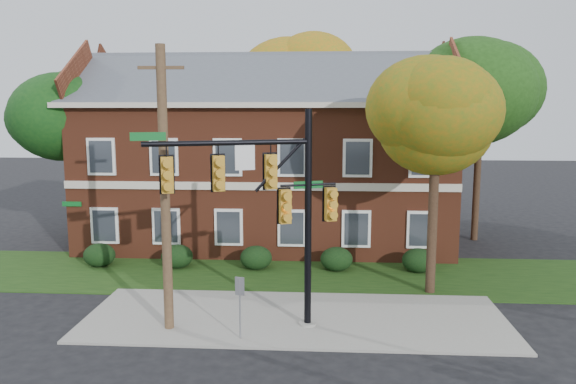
# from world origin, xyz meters

# --- Properties ---
(ground) EXTENTS (120.00, 120.00, 0.00)m
(ground) POSITION_xyz_m (0.00, 0.00, 0.00)
(ground) COLOR black
(ground) RESTS_ON ground
(sidewalk) EXTENTS (14.00, 5.00, 0.08)m
(sidewalk) POSITION_xyz_m (0.00, 1.00, 0.04)
(sidewalk) COLOR gray
(sidewalk) RESTS_ON ground
(grass_strip) EXTENTS (30.00, 6.00, 0.04)m
(grass_strip) POSITION_xyz_m (0.00, 6.00, 0.02)
(grass_strip) COLOR #193811
(grass_strip) RESTS_ON ground
(apartment_building) EXTENTS (18.80, 8.80, 9.74)m
(apartment_building) POSITION_xyz_m (-2.00, 11.95, 4.99)
(apartment_building) COLOR brown
(apartment_building) RESTS_ON ground
(hedge_far_left) EXTENTS (1.40, 1.26, 1.05)m
(hedge_far_left) POSITION_xyz_m (-9.00, 6.70, 0.53)
(hedge_far_left) COLOR black
(hedge_far_left) RESTS_ON ground
(hedge_left) EXTENTS (1.40, 1.26, 1.05)m
(hedge_left) POSITION_xyz_m (-5.50, 6.70, 0.53)
(hedge_left) COLOR black
(hedge_left) RESTS_ON ground
(hedge_center) EXTENTS (1.40, 1.26, 1.05)m
(hedge_center) POSITION_xyz_m (-2.00, 6.70, 0.53)
(hedge_center) COLOR black
(hedge_center) RESTS_ON ground
(hedge_right) EXTENTS (1.40, 1.26, 1.05)m
(hedge_right) POSITION_xyz_m (1.50, 6.70, 0.53)
(hedge_right) COLOR black
(hedge_right) RESTS_ON ground
(hedge_far_right) EXTENTS (1.40, 1.26, 1.05)m
(hedge_far_right) POSITION_xyz_m (5.00, 6.70, 0.53)
(hedge_far_right) COLOR black
(hedge_far_right) RESTS_ON ground
(tree_near_right) EXTENTS (4.50, 4.25, 8.58)m
(tree_near_right) POSITION_xyz_m (5.22, 3.87, 6.67)
(tree_near_right) COLOR black
(tree_near_right) RESTS_ON ground
(tree_left_rear) EXTENTS (5.40, 5.10, 8.88)m
(tree_left_rear) POSITION_xyz_m (-11.73, 10.84, 6.68)
(tree_left_rear) COLOR black
(tree_left_rear) RESTS_ON ground
(tree_right_rear) EXTENTS (6.30, 5.95, 10.62)m
(tree_right_rear) POSITION_xyz_m (9.31, 12.81, 8.12)
(tree_right_rear) COLOR black
(tree_right_rear) RESTS_ON ground
(tree_far_rear) EXTENTS (6.84, 6.46, 11.52)m
(tree_far_rear) POSITION_xyz_m (-0.66, 19.79, 8.84)
(tree_far_rear) COLOR black
(tree_far_rear) RESTS_ON ground
(traffic_signal) EXTENTS (5.94, 2.25, 6.97)m
(traffic_signal) POSITION_xyz_m (-0.75, -0.09, 4.33)
(traffic_signal) COLOR gray
(traffic_signal) RESTS_ON ground
(utility_pole) EXTENTS (1.38, 0.31, 8.87)m
(utility_pole) POSITION_xyz_m (-3.95, -0.19, 4.50)
(utility_pole) COLOR #4B3323
(utility_pole) RESTS_ON ground
(sign_post) EXTENTS (0.29, 0.10, 2.00)m
(sign_post) POSITION_xyz_m (-1.58, -0.87, 1.36)
(sign_post) COLOR slate
(sign_post) RESTS_ON ground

